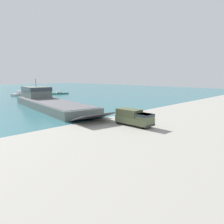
% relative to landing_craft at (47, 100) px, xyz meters
% --- Properties ---
extents(ground_plane, '(240.00, 240.00, 0.00)m').
position_rel_landing_craft_xyz_m(ground_plane, '(1.89, -27.82, -1.82)').
color(ground_plane, '#9E998E').
extents(landing_craft, '(15.12, 42.39, 7.60)m').
position_rel_landing_craft_xyz_m(landing_craft, '(0.00, 0.00, 0.00)').
color(landing_craft, '#56605B').
rests_on(landing_craft, ground_plane).
extents(military_truck, '(2.58, 6.96, 2.78)m').
position_rel_landing_craft_xyz_m(military_truck, '(-1.19, -31.37, -0.38)').
color(military_truck, '#566042').
rests_on(military_truck, ground_plane).
extents(soldier_on_ramp, '(0.43, 0.50, 1.68)m').
position_rel_landing_craft_xyz_m(soldier_on_ramp, '(1.98, -30.15, -0.85)').
color(soldier_on_ramp, '#3D4C33').
rests_on(soldier_on_ramp, ground_plane).
extents(moored_boat_a, '(7.65, 4.43, 1.41)m').
position_rel_landing_craft_xyz_m(moored_boat_a, '(25.18, 32.79, -1.35)').
color(moored_boat_a, '#2D7060').
rests_on(moored_boat_a, ground_plane).
extents(moored_boat_c, '(6.86, 4.23, 2.04)m').
position_rel_landing_craft_xyz_m(moored_boat_c, '(8.75, 38.88, -1.15)').
color(moored_boat_c, '#B7BABF').
rests_on(moored_boat_c, ground_plane).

